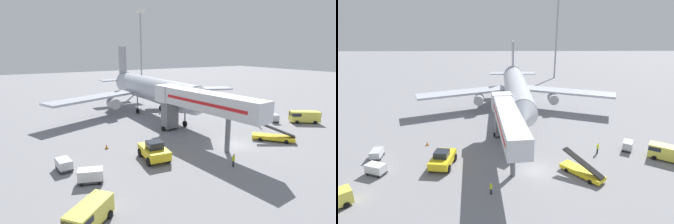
{
  "view_description": "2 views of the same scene",
  "coord_description": "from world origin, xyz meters",
  "views": [
    {
      "loc": [
        -27.88,
        -27.64,
        13.76
      ],
      "look_at": [
        -3.77,
        13.79,
        2.71
      ],
      "focal_mm": 28.88,
      "sensor_mm": 36.0,
      "label": 1
    },
    {
      "loc": [
        -4.32,
        -33.74,
        20.17
      ],
      "look_at": [
        -3.9,
        13.41,
        4.1
      ],
      "focal_mm": 29.32,
      "sensor_mm": 36.0,
      "label": 2
    }
  ],
  "objects": [
    {
      "name": "ground_plane",
      "position": [
        0.0,
        0.0,
        0.0
      ],
      "size": [
        300.0,
        300.0,
        0.0
      ],
      "primitive_type": "plane",
      "color": "gray"
    },
    {
      "name": "airplane_at_gate",
      "position": [
        -1.5,
        25.46,
        5.36
      ],
      "size": [
        44.97,
        40.64,
        14.58
      ],
      "color": "#B7BCC6",
      "rests_on": "ground"
    },
    {
      "name": "jet_bridge",
      "position": [
        -3.8,
        4.75,
        6.0
      ],
      "size": [
        5.55,
        21.06,
        7.87
      ],
      "color": "silver",
      "rests_on": "ground"
    },
    {
      "name": "pushback_tug",
      "position": [
        -13.09,
        1.32,
        1.19
      ],
      "size": [
        3.39,
        5.32,
        2.52
      ],
      "color": "yellow",
      "rests_on": "ground"
    },
    {
      "name": "belt_loader_truck",
      "position": [
        6.24,
        -1.39,
        0.75
      ],
      "size": [
        5.45,
        5.93,
        3.04
      ],
      "color": "yellow",
      "rests_on": "ground"
    },
    {
      "name": "service_van_outer_left",
      "position": [
        20.08,
        2.79,
        1.29
      ],
      "size": [
        5.48,
        4.59,
        2.26
      ],
      "color": "#E5DB4C",
      "rests_on": "ground"
    },
    {
      "name": "service_van_near_center",
      "position": [
        -23.76,
        -8.13,
        1.1
      ],
      "size": [
        4.56,
        4.3,
        1.91
      ],
      "color": "#E5DB4C",
      "rests_on": "ground"
    },
    {
      "name": "baggage_cart_outer_right",
      "position": [
        -21.74,
        -0.82,
        0.84
      ],
      "size": [
        2.92,
        2.23,
        1.52
      ],
      "color": "#38383D",
      "rests_on": "ground"
    },
    {
      "name": "baggage_cart_far_right",
      "position": [
        15.63,
        6.08,
        0.85
      ],
      "size": [
        2.23,
        2.51,
        1.55
      ],
      "color": "#38383D",
      "rests_on": "ground"
    },
    {
      "name": "baggage_cart_far_center",
      "position": [
        -23.65,
        3.83,
        0.76
      ],
      "size": [
        1.72,
        2.57,
        1.35
      ],
      "color": "#38383D",
      "rests_on": "ground"
    },
    {
      "name": "ground_crew_worker_foreground",
      "position": [
        -5.88,
        -5.47,
        0.86
      ],
      "size": [
        0.43,
        0.43,
        1.62
      ],
      "color": "#1E2333",
      "rests_on": "ground"
    },
    {
      "name": "ground_crew_worker_midground",
      "position": [
        10.42,
        5.0,
        0.95
      ],
      "size": [
        0.46,
        0.46,
        1.8
      ],
      "color": "#1E2333",
      "rests_on": "ground"
    },
    {
      "name": "safety_cone_alpha",
      "position": [
        -17.18,
        8.17,
        0.35
      ],
      "size": [
        0.46,
        0.46,
        0.7
      ],
      "color": "black",
      "rests_on": "ground"
    },
    {
      "name": "apron_light_mast",
      "position": [
        13.88,
        63.47,
        18.91
      ],
      "size": [
        2.4,
        2.4,
        27.56
      ],
      "color": "#93969B",
      "rests_on": "ground"
    }
  ]
}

